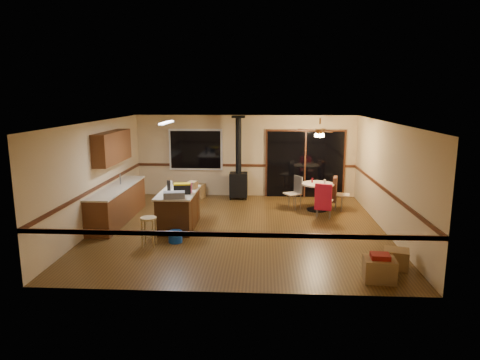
# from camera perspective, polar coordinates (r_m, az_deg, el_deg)

# --- Properties ---
(floor) EXTENTS (7.00, 7.00, 0.00)m
(floor) POSITION_cam_1_polar(r_m,az_deg,el_deg) (10.60, -0.09, -6.43)
(floor) COLOR #513516
(floor) RESTS_ON ground
(ceiling) EXTENTS (7.00, 7.00, 0.00)m
(ceiling) POSITION_cam_1_polar(r_m,az_deg,el_deg) (10.12, -0.10, 7.75)
(ceiling) COLOR silver
(ceiling) RESTS_ON ground
(wall_back) EXTENTS (7.00, 0.00, 7.00)m
(wall_back) POSITION_cam_1_polar(r_m,az_deg,el_deg) (13.73, 0.74, 3.22)
(wall_back) COLOR tan
(wall_back) RESTS_ON ground
(wall_front) EXTENTS (7.00, 0.00, 7.00)m
(wall_front) POSITION_cam_1_polar(r_m,az_deg,el_deg) (6.88, -1.77, -4.95)
(wall_front) COLOR tan
(wall_front) RESTS_ON ground
(wall_left) EXTENTS (0.00, 7.00, 7.00)m
(wall_left) POSITION_cam_1_polar(r_m,az_deg,el_deg) (11.04, -18.54, 0.66)
(wall_left) COLOR tan
(wall_left) RESTS_ON ground
(wall_right) EXTENTS (0.00, 7.00, 7.00)m
(wall_right) POSITION_cam_1_polar(r_m,az_deg,el_deg) (10.67, 19.03, 0.27)
(wall_right) COLOR tan
(wall_right) RESTS_ON ground
(chair_rail) EXTENTS (7.00, 7.00, 0.08)m
(chair_rail) POSITION_cam_1_polar(r_m,az_deg,el_deg) (10.34, -0.09, -1.14)
(chair_rail) COLOR #442011
(chair_rail) RESTS_ON ground
(window) EXTENTS (1.72, 0.10, 1.32)m
(window) POSITION_cam_1_polar(r_m,az_deg,el_deg) (13.81, -5.93, 4.05)
(window) COLOR black
(window) RESTS_ON ground
(sliding_door) EXTENTS (2.52, 0.10, 2.10)m
(sliding_door) POSITION_cam_1_polar(r_m,az_deg,el_deg) (13.77, 8.66, 2.06)
(sliding_door) COLOR black
(sliding_door) RESTS_ON ground
(lower_cabinets) EXTENTS (0.60, 3.00, 0.86)m
(lower_cabinets) POSITION_cam_1_polar(r_m,az_deg,el_deg) (11.58, -15.99, -3.13)
(lower_cabinets) COLOR brown
(lower_cabinets) RESTS_ON ground
(countertop) EXTENTS (0.64, 3.04, 0.04)m
(countertop) POSITION_cam_1_polar(r_m,az_deg,el_deg) (11.48, -16.11, -0.95)
(countertop) COLOR beige
(countertop) RESTS_ON lower_cabinets
(upper_cabinets) EXTENTS (0.35, 2.00, 0.80)m
(upper_cabinets) POSITION_cam_1_polar(r_m,az_deg,el_deg) (11.54, -16.65, 4.22)
(upper_cabinets) COLOR brown
(upper_cabinets) RESTS_ON ground
(kitchen_island) EXTENTS (0.88, 1.68, 0.90)m
(kitchen_island) POSITION_cam_1_polar(r_m,az_deg,el_deg) (10.66, -8.19, -3.91)
(kitchen_island) COLOR #3D210F
(kitchen_island) RESTS_ON ground
(wood_stove) EXTENTS (0.55, 0.50, 2.52)m
(wood_stove) POSITION_cam_1_polar(r_m,az_deg,el_deg) (13.39, -0.20, 0.54)
(wood_stove) COLOR black
(wood_stove) RESTS_ON ground
(ceiling_fan) EXTENTS (0.24, 0.24, 0.55)m
(ceiling_fan) POSITION_cam_1_polar(r_m,az_deg,el_deg) (12.01, 10.59, 6.26)
(ceiling_fan) COLOR brown
(ceiling_fan) RESTS_ON ceiling
(fluorescent_strip) EXTENTS (0.10, 1.20, 0.04)m
(fluorescent_strip) POSITION_cam_1_polar(r_m,az_deg,el_deg) (10.67, -9.78, 7.55)
(fluorescent_strip) COLOR white
(fluorescent_strip) RESTS_ON ceiling
(toolbox_grey) EXTENTS (0.53, 0.36, 0.15)m
(toolbox_grey) POSITION_cam_1_polar(r_m,az_deg,el_deg) (9.89, -8.78, -2.00)
(toolbox_grey) COLOR slate
(toolbox_grey) RESTS_ON kitchen_island
(toolbox_black) EXTENTS (0.43, 0.27, 0.22)m
(toolbox_black) POSITION_cam_1_polar(r_m,az_deg,el_deg) (10.30, -7.71, -1.22)
(toolbox_black) COLOR black
(toolbox_black) RESTS_ON kitchen_island
(toolbox_yellow_lid) EXTENTS (0.43, 0.27, 0.03)m
(toolbox_yellow_lid) POSITION_cam_1_polar(r_m,az_deg,el_deg) (10.27, -7.73, -0.53)
(toolbox_yellow_lid) COLOR gold
(toolbox_yellow_lid) RESTS_ON toolbox_black
(box_on_island) EXTENTS (0.26, 0.31, 0.18)m
(box_on_island) POSITION_cam_1_polar(r_m,az_deg,el_deg) (10.84, -6.38, -0.68)
(box_on_island) COLOR olive
(box_on_island) RESTS_ON kitchen_island
(bottle_dark) EXTENTS (0.10, 0.10, 0.29)m
(bottle_dark) POSITION_cam_1_polar(r_m,az_deg,el_deg) (10.53, -9.48, -0.81)
(bottle_dark) COLOR black
(bottle_dark) RESTS_ON kitchen_island
(bottle_pink) EXTENTS (0.09, 0.09, 0.25)m
(bottle_pink) POSITION_cam_1_polar(r_m,az_deg,el_deg) (10.40, -6.62, -1.02)
(bottle_pink) COLOR #D84C8C
(bottle_pink) RESTS_ON kitchen_island
(bottle_white) EXTENTS (0.08, 0.08, 0.20)m
(bottle_white) POSITION_cam_1_polar(r_m,az_deg,el_deg) (10.93, -9.19, -0.61)
(bottle_white) COLOR white
(bottle_white) RESTS_ON kitchen_island
(bar_stool) EXTENTS (0.41, 0.41, 0.64)m
(bar_stool) POSITION_cam_1_polar(r_m,az_deg,el_deg) (9.53, -12.04, -6.73)
(bar_stool) COLOR tan
(bar_stool) RESTS_ON floor
(blue_bucket) EXTENTS (0.41, 0.41, 0.26)m
(blue_bucket) POSITION_cam_1_polar(r_m,az_deg,el_deg) (9.69, -8.62, -7.48)
(blue_bucket) COLOR #0C3EAF
(blue_bucket) RESTS_ON floor
(dining_table) EXTENTS (0.91, 0.91, 0.78)m
(dining_table) POSITION_cam_1_polar(r_m,az_deg,el_deg) (12.27, 10.31, -1.58)
(dining_table) COLOR black
(dining_table) RESTS_ON ground
(glass_red) EXTENTS (0.07, 0.07, 0.14)m
(glass_red) POSITION_cam_1_polar(r_m,az_deg,el_deg) (12.28, 9.61, -0.02)
(glass_red) COLOR #590C14
(glass_red) RESTS_ON dining_table
(glass_cream) EXTENTS (0.06, 0.06, 0.13)m
(glass_cream) POSITION_cam_1_polar(r_m,az_deg,el_deg) (12.18, 11.23, -0.21)
(glass_cream) COLOR beige
(glass_cream) RESTS_ON dining_table
(chair_left) EXTENTS (0.55, 0.55, 0.51)m
(chair_left) POSITION_cam_1_polar(r_m,az_deg,el_deg) (12.34, 7.43, -1.15)
(chair_left) COLOR #C0AF8F
(chair_left) RESTS_ON ground
(chair_near) EXTENTS (0.54, 0.57, 0.70)m
(chair_near) POSITION_cam_1_polar(r_m,az_deg,el_deg) (11.41, 11.07, -2.24)
(chair_near) COLOR #C0AF8F
(chair_near) RESTS_ON ground
(chair_right) EXTENTS (0.54, 0.51, 0.70)m
(chair_right) POSITION_cam_1_polar(r_m,az_deg,el_deg) (12.42, 12.66, -1.21)
(chair_right) COLOR #C0AF8F
(chair_right) RESTS_ON ground
(box_under_window) EXTENTS (0.66, 0.58, 0.45)m
(box_under_window) POSITION_cam_1_polar(r_m,az_deg,el_deg) (13.69, -5.99, -1.45)
(box_under_window) COLOR olive
(box_under_window) RESTS_ON floor
(box_corner_a) EXTENTS (0.57, 0.49, 0.41)m
(box_corner_a) POSITION_cam_1_polar(r_m,az_deg,el_deg) (8.07, 18.08, -11.28)
(box_corner_a) COLOR olive
(box_corner_a) RESTS_ON floor
(box_corner_b) EXTENTS (0.54, 0.50, 0.37)m
(box_corner_b) POSITION_cam_1_polar(r_m,az_deg,el_deg) (8.72, 20.09, -9.84)
(box_corner_b) COLOR olive
(box_corner_b) RESTS_ON floor
(box_small_red) EXTENTS (0.34, 0.29, 0.09)m
(box_small_red) POSITION_cam_1_polar(r_m,az_deg,el_deg) (7.98, 18.19, -9.63)
(box_small_red) COLOR maroon
(box_small_red) RESTS_ON box_corner_a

